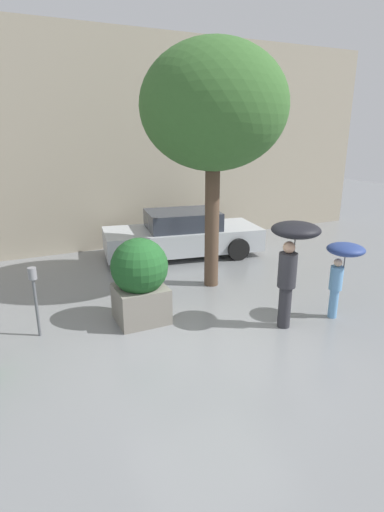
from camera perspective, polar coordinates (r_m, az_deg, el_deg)
name	(u,v)px	position (r m, az deg, el deg)	size (l,w,h in m)	color
ground_plane	(211,348)	(6.65, 2.74, -12.94)	(40.00, 40.00, 0.00)	slate
building_facade	(105,144)	(11.87, -12.35, 15.35)	(18.00, 0.30, 6.00)	#9E937F
planter_box	(140,278)	(7.25, -7.45, -3.20)	(1.03, 1.03, 1.57)	gray
person_adult	(292,249)	(7.02, 14.14, 0.93)	(0.83, 0.83, 1.90)	#2D2D33
person_child	(343,261)	(7.69, 20.71, -0.66)	(0.67, 0.67, 1.45)	#669ED1
parked_car_near	(182,235)	(11.15, -1.37, 3.03)	(4.49, 2.38, 1.26)	#B7BCC1
street_tree	(214,108)	(8.54, 3.12, 20.34)	(2.99, 2.99, 5.09)	brown
parking_meter	(34,287)	(7.11, -21.64, -4.19)	(0.14, 0.14, 1.23)	#595B60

